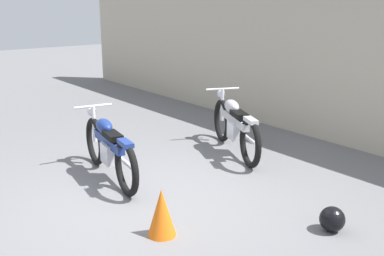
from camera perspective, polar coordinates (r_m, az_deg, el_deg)
ground_plane at (r=6.19m, az=-5.57°, el=-8.94°), size 40.00×40.00×0.00m
building_wall at (r=8.75m, az=18.44°, el=6.74°), size 18.00×0.30×2.69m
helmet at (r=5.63m, az=16.62°, el=-10.54°), size 0.29×0.29×0.29m
traffic_cone at (r=5.27m, az=-3.70°, el=-10.16°), size 0.32×0.32×0.55m
motorcycle_silver at (r=7.96m, az=5.20°, el=0.32°), size 2.07×1.08×0.99m
motorcycle_blue at (r=6.91m, az=-10.04°, el=-2.35°), size 2.13×0.64×0.96m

